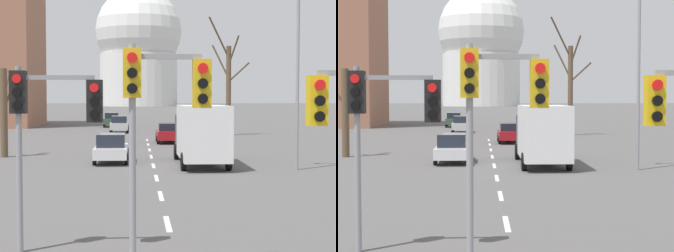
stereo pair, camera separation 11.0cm
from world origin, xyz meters
TOP-DOWN VIEW (x-y plane):
  - lane_stripe_1 at (0.00, 9.04)m, footprint 0.16×2.00m
  - lane_stripe_2 at (0.00, 13.54)m, footprint 0.16×2.00m
  - lane_stripe_3 at (0.00, 18.04)m, footprint 0.16×2.00m
  - lane_stripe_4 at (0.00, 22.54)m, footprint 0.16×2.00m
  - lane_stripe_5 at (0.00, 27.04)m, footprint 0.16×2.00m
  - lane_stripe_6 at (0.00, 31.54)m, footprint 0.16×2.00m
  - lane_stripe_7 at (0.00, 36.04)m, footprint 0.16×2.00m
  - lane_stripe_8 at (0.00, 40.54)m, footprint 0.16×2.00m
  - traffic_signal_near_left at (-2.88, 6.33)m, footprint 2.06×0.34m
  - traffic_signal_centre_tall at (-0.45, 4.61)m, footprint 1.73×0.34m
  - street_lamp_right at (6.64, 20.50)m, footprint 1.91×0.36m
  - sedan_near_left at (1.60, 37.62)m, footprint 1.85×4.31m
  - sedan_near_right at (-2.25, 24.26)m, footprint 1.83×4.37m
  - sedan_mid_centre at (-3.92, 62.47)m, footprint 1.97×4.24m
  - sedan_far_left at (3.91, 49.36)m, footprint 1.75×4.19m
  - sedan_far_right at (-2.65, 51.00)m, footprint 1.88×4.13m
  - delivery_truck at (2.50, 22.74)m, footprint 2.44×7.20m
  - bare_tree_left_near at (-8.76, 27.39)m, footprint 1.83×1.78m
  - bare_tree_right_near at (7.77, 46.24)m, footprint 3.95×1.92m
  - capitol_dome at (0.00, 251.77)m, footprint 39.31×39.31m

SIDE VIEW (x-z plane):
  - lane_stripe_1 at x=0.00m, z-range 0.00..0.01m
  - lane_stripe_2 at x=0.00m, z-range 0.00..0.01m
  - lane_stripe_3 at x=0.00m, z-range 0.00..0.01m
  - lane_stripe_4 at x=0.00m, z-range 0.00..0.01m
  - lane_stripe_5 at x=0.00m, z-range 0.00..0.01m
  - lane_stripe_6 at x=0.00m, z-range 0.00..0.01m
  - lane_stripe_7 at x=0.00m, z-range 0.00..0.01m
  - lane_stripe_8 at x=0.00m, z-range 0.00..0.01m
  - sedan_near_right at x=-2.25m, z-range 0.00..1.58m
  - sedan_near_left at x=1.60m, z-range 0.02..1.58m
  - sedan_far_right at x=-2.65m, z-range 0.01..1.71m
  - sedan_far_left at x=3.91m, z-range 0.01..1.75m
  - sedan_mid_centre at x=-3.92m, z-range 0.01..1.77m
  - delivery_truck at x=2.50m, z-range 0.13..3.27m
  - bare_tree_left_near at x=-8.76m, z-range 0.17..5.44m
  - traffic_signal_near_left at x=-2.88m, z-range 1.07..5.29m
  - traffic_signal_centre_tall at x=-0.45m, z-range 1.16..5.73m
  - bare_tree_right_near at x=7.77m, z-range -0.75..10.32m
  - street_lamp_right at x=6.64m, z-range 0.93..9.69m
  - capitol_dome at x=0.00m, z-range -0.72..54.81m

